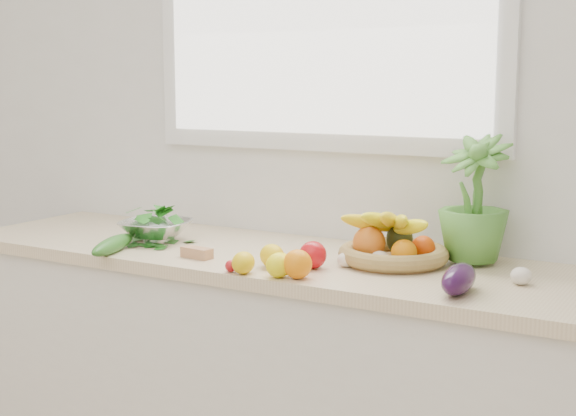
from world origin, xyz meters
The scene contains 18 objects.
back_wall centered at (0.00, 2.25, 1.35)m, with size 4.50×0.02×2.70m, color white.
counter_cabinet centered at (0.00, 1.95, 0.43)m, with size 2.20×0.58×0.86m, color silver.
countertop centered at (0.00, 1.95, 0.88)m, with size 2.24×0.62×0.04m, color beige.
orange_loose centered at (0.21, 1.70, 0.94)m, with size 0.08×0.08×0.08m, color orange.
lemon_a centered at (0.06, 1.67, 0.93)m, with size 0.06×0.08×0.06m, color yellow.
lemon_b centered at (0.16, 1.68, 0.93)m, with size 0.07×0.09×0.07m, color #FFED0D.
lemon_c centered at (0.09, 1.78, 0.93)m, with size 0.07×0.09×0.07m, color yellow.
apple centered at (0.19, 1.82, 0.94)m, with size 0.08×0.08×0.08m, color red.
ginger centered at (-0.18, 1.77, 0.92)m, with size 0.10×0.04×0.03m, color tan.
garlic_a centered at (0.76, 1.93, 0.92)m, with size 0.06×0.06×0.05m, color white.
garlic_b centered at (0.36, 1.93, 0.92)m, with size 0.06×0.06×0.05m, color white.
garlic_c centered at (0.27, 1.89, 0.92)m, with size 0.05×0.05×0.04m, color white.
eggplant centered at (0.64, 1.76, 0.94)m, with size 0.07×0.19×0.08m, color #2B0E34.
cucumber centered at (-0.45, 1.70, 0.93)m, with size 0.05×0.28×0.05m, color #24591A.
radish centered at (0.01, 1.67, 0.92)m, with size 0.03×0.03×0.03m, color red.
potted_herb centered at (0.57, 2.11, 1.10)m, with size 0.21×0.21×0.37m, color #4D8F34.
fruit_basket centered at (0.37, 2.00, 0.95)m, with size 0.38×0.38×0.18m.
colander_with_spinach centered at (-0.44, 1.90, 0.96)m, with size 0.27×0.27×0.12m.
Camera 1 is at (1.26, -0.16, 1.43)m, focal length 50.00 mm.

